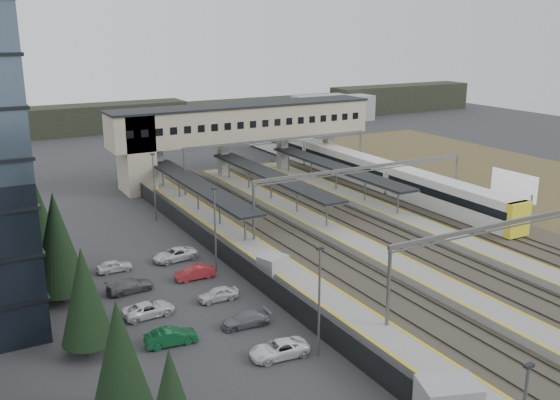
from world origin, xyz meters
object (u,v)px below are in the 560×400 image
relay_cabin_far (273,267)px  footbridge (227,128)px  billboard (514,187)px  train (350,165)px

relay_cabin_far → footbridge: (11.86, 36.16, 6.85)m
footbridge → billboard: bearing=-56.6°
train → billboard: billboard is taller
footbridge → train: bearing=-27.2°
billboard → train: bearing=103.1°
relay_cabin_far → train: bearing=44.6°
billboard → relay_cabin_far: bearing=-175.6°
relay_cabin_far → train: train is taller
relay_cabin_far → train: 39.59m
relay_cabin_far → billboard: bearing=4.4°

